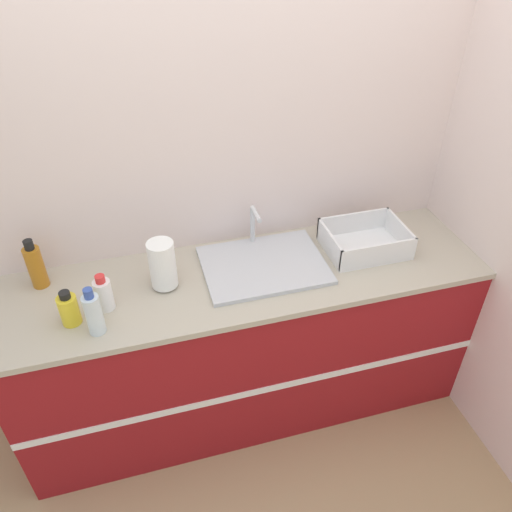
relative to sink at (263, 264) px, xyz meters
name	(u,v)px	position (x,y,z in m)	size (l,w,h in m)	color
ground_plane	(263,443)	(-0.09, -0.34, -0.93)	(12.00, 12.00, 0.00)	tan
wall_back	(228,168)	(-0.09, 0.29, 0.37)	(4.64, 0.06, 2.60)	silver
wall_right	(484,168)	(1.06, -0.04, 0.37)	(0.06, 2.59, 2.60)	silver
counter_cabinet	(248,343)	(-0.09, -0.04, -0.47)	(2.26, 0.62, 0.92)	maroon
sink	(263,264)	(0.00, 0.00, 0.00)	(0.57, 0.43, 0.22)	silver
paper_towel_roll	(163,265)	(-0.46, -0.02, 0.10)	(0.12, 0.12, 0.23)	#4C4C51
dish_rack	(365,242)	(0.52, 0.00, 0.03)	(0.39, 0.29, 0.12)	white
bottle_amber	(36,266)	(-1.00, 0.14, 0.09)	(0.07, 0.07, 0.24)	#B26B19
bottle_white_spray	(104,294)	(-0.72, -0.10, 0.06)	(0.07, 0.07, 0.17)	white
bottle_yellow	(69,309)	(-0.86, -0.15, 0.06)	(0.08, 0.08, 0.16)	yellow
bottle_clear	(94,313)	(-0.76, -0.23, 0.08)	(0.07, 0.07, 0.22)	silver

